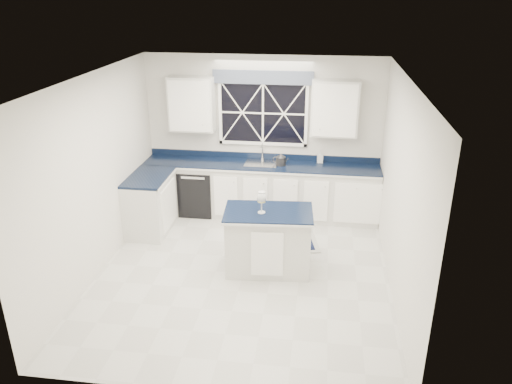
# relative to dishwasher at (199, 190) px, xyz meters

# --- Properties ---
(ground) EXTENTS (4.50, 4.50, 0.00)m
(ground) POSITION_rel_dishwasher_xyz_m (1.10, -1.95, -0.41)
(ground) COLOR silver
(ground) RESTS_ON ground
(back_wall) EXTENTS (4.00, 0.10, 2.70)m
(back_wall) POSITION_rel_dishwasher_xyz_m (1.10, 0.30, 0.94)
(back_wall) COLOR silver
(back_wall) RESTS_ON ground
(base_cabinets) EXTENTS (3.99, 1.60, 0.90)m
(base_cabinets) POSITION_rel_dishwasher_xyz_m (0.77, -0.17, 0.04)
(base_cabinets) COLOR silver
(base_cabinets) RESTS_ON ground
(countertop) EXTENTS (3.98, 0.64, 0.04)m
(countertop) POSITION_rel_dishwasher_xyz_m (1.10, 0.00, 0.51)
(countertop) COLOR black
(countertop) RESTS_ON base_cabinets
(dishwasher) EXTENTS (0.60, 0.58, 0.82)m
(dishwasher) POSITION_rel_dishwasher_xyz_m (0.00, 0.00, 0.00)
(dishwasher) COLOR black
(dishwasher) RESTS_ON ground
(window) EXTENTS (1.65, 0.09, 1.26)m
(window) POSITION_rel_dishwasher_xyz_m (1.10, 0.25, 1.42)
(window) COLOR black
(window) RESTS_ON ground
(upper_cabinets) EXTENTS (3.10, 0.34, 0.90)m
(upper_cabinets) POSITION_rel_dishwasher_xyz_m (1.10, 0.13, 1.49)
(upper_cabinets) COLOR silver
(upper_cabinets) RESTS_ON ground
(faucet) EXTENTS (0.05, 0.20, 0.30)m
(faucet) POSITION_rel_dishwasher_xyz_m (1.10, 0.19, 0.69)
(faucet) COLOR silver
(faucet) RESTS_ON countertop
(island) EXTENTS (1.25, 0.81, 0.89)m
(island) POSITION_rel_dishwasher_xyz_m (1.43, -1.77, 0.04)
(island) COLOR silver
(island) RESTS_ON ground
(rug) EXTENTS (1.54, 1.12, 0.02)m
(rug) POSITION_rel_dishwasher_xyz_m (1.41, -0.96, -0.40)
(rug) COLOR #A1A19C
(rug) RESTS_ON ground
(kettle) EXTENTS (0.27, 0.21, 0.20)m
(kettle) POSITION_rel_dishwasher_xyz_m (1.43, 0.00, 0.62)
(kettle) COLOR #2A2A2C
(kettle) RESTS_ON countertop
(wine_glass) EXTENTS (0.13, 0.13, 0.30)m
(wine_glass) POSITION_rel_dishwasher_xyz_m (1.34, -1.82, 0.70)
(wine_glass) COLOR silver
(wine_glass) RESTS_ON island
(soap_bottle) EXTENTS (0.10, 0.11, 0.21)m
(soap_bottle) POSITION_rel_dishwasher_xyz_m (2.08, 0.22, 0.64)
(soap_bottle) COLOR silver
(soap_bottle) RESTS_ON countertop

